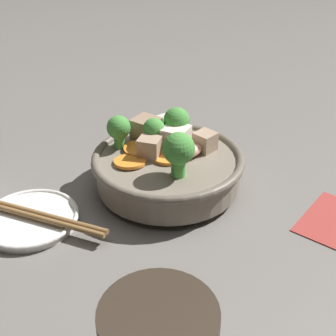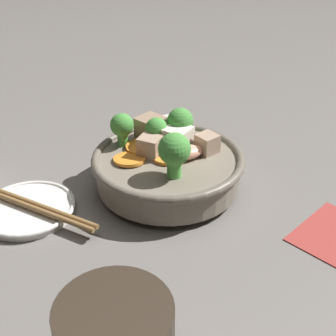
{
  "view_description": "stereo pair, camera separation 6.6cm",
  "coord_description": "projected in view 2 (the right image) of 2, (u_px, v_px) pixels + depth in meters",
  "views": [
    {
      "loc": [
        -0.52,
        -0.23,
        0.38
      ],
      "look_at": [
        0.0,
        0.0,
        0.03
      ],
      "focal_mm": 50.0,
      "sensor_mm": 36.0,
      "label": 1
    },
    {
      "loc": [
        -0.49,
        -0.29,
        0.38
      ],
      "look_at": [
        0.0,
        0.0,
        0.03
      ],
      "focal_mm": 50.0,
      "sensor_mm": 36.0,
      "label": 2
    }
  ],
  "objects": [
    {
      "name": "chopsticks_pair",
      "position": [
        27.0,
        203.0,
        0.62
      ],
      "size": [
        0.02,
        0.22,
        0.01
      ],
      "color": "olive",
      "rests_on": "side_saucer"
    },
    {
      "name": "ground_plane",
      "position": [
        168.0,
        188.0,
        0.68
      ],
      "size": [
        3.0,
        3.0,
        0.0
      ],
      "primitive_type": "plane",
      "color": "slate"
    },
    {
      "name": "side_saucer",
      "position": [
        28.0,
        209.0,
        0.62
      ],
      "size": [
        0.13,
        0.13,
        0.01
      ],
      "color": "white",
      "rests_on": "ground_plane"
    },
    {
      "name": "stirfry_bowl",
      "position": [
        168.0,
        164.0,
        0.66
      ],
      "size": [
        0.21,
        0.21,
        0.11
      ],
      "color": "slate",
      "rests_on": "ground_plane"
    },
    {
      "name": "napkin",
      "position": [
        333.0,
        233.0,
        0.59
      ],
      "size": [
        0.13,
        0.1,
        0.0
      ],
      "color": "#A33833",
      "rests_on": "ground_plane"
    }
  ]
}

